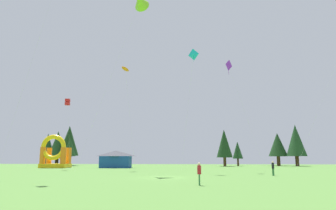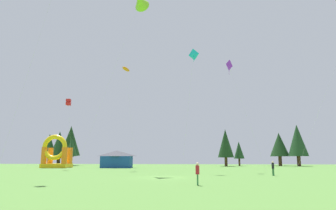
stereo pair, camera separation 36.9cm
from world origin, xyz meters
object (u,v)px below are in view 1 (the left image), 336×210
object	(u,v)px
kite_cyan_diamond	(193,56)
person_far_side	(199,172)
kite_lime_delta	(140,1)
kite_red_box	(68,102)
inflatable_orange_dome	(55,155)
kite_orange_parafoil	(125,69)
festival_tent	(116,159)
person_near_camera	(273,167)
kite_purple_diamond	(228,66)

from	to	relation	value
kite_cyan_diamond	person_far_side	distance (m)	26.15
kite_cyan_diamond	person_far_side	size ratio (longest dim) A/B	10.11
kite_lime_delta	kite_red_box	bearing A→B (deg)	142.52
kite_cyan_diamond	person_far_side	xyz separation A→B (m)	(-0.07, -20.02, -16.82)
kite_lime_delta	inflatable_orange_dome	world-z (taller)	kite_lime_delta
kite_cyan_diamond	kite_orange_parafoil	distance (m)	14.92
kite_red_box	festival_tent	xyz separation A→B (m)	(7.69, 8.12, -10.75)
kite_cyan_diamond	kite_red_box	bearing A→B (deg)	157.70
kite_orange_parafoil	person_far_side	xyz separation A→B (m)	(12.35, -28.27, -17.27)
festival_tent	person_near_camera	bearing A→B (deg)	-43.96
kite_lime_delta	person_far_side	world-z (taller)	kite_lime_delta
kite_purple_diamond	kite_orange_parafoil	size ratio (longest dim) A/B	0.95
kite_cyan_diamond	inflatable_orange_dome	distance (m)	37.19
person_near_camera	festival_tent	bearing A→B (deg)	-158.15
festival_tent	kite_cyan_diamond	bearing A→B (deg)	-48.10
person_far_side	inflatable_orange_dome	size ratio (longest dim) A/B	0.27
kite_purple_diamond	kite_lime_delta	distance (m)	17.67
inflatable_orange_dome	kite_purple_diamond	bearing A→B (deg)	-21.62
kite_orange_parafoil	person_near_camera	distance (m)	31.70
kite_lime_delta	person_far_side	bearing A→B (deg)	-65.60
kite_cyan_diamond	person_near_camera	distance (m)	20.50
festival_tent	inflatable_orange_dome	bearing A→B (deg)	-178.60
kite_lime_delta	kite_red_box	world-z (taller)	kite_lime_delta
kite_cyan_diamond	person_near_camera	size ratio (longest dim) A/B	10.49
person_near_camera	person_far_side	bearing A→B (deg)	-59.97
kite_purple_diamond	person_near_camera	size ratio (longest dim) A/B	10.09
kite_orange_parafoil	inflatable_orange_dome	world-z (taller)	kite_orange_parafoil
festival_tent	kite_purple_diamond	bearing A→B (deg)	-32.88
person_far_side	kite_purple_diamond	bearing A→B (deg)	-12.43
kite_cyan_diamond	person_near_camera	xyz separation A→B (m)	(9.50, -6.75, -16.86)
kite_cyan_diamond	inflatable_orange_dome	xyz separation A→B (m)	(-29.01, 17.52, -15.32)
person_far_side	inflatable_orange_dome	world-z (taller)	inflatable_orange_dome
kite_cyan_diamond	kite_lime_delta	distance (m)	11.80
kite_lime_delta	kite_red_box	xyz separation A→B (m)	(-15.55, 11.92, -13.62)
person_near_camera	festival_tent	size ratio (longest dim) A/B	0.29
kite_cyan_diamond	kite_red_box	world-z (taller)	kite_cyan_diamond
kite_red_box	person_near_camera	distance (m)	38.79
kite_red_box	inflatable_orange_dome	bearing A→B (deg)	124.26
kite_cyan_diamond	kite_lime_delta	size ratio (longest dim) A/B	0.68
kite_lime_delta	inflatable_orange_dome	bearing A→B (deg)	136.61
kite_purple_diamond	person_far_side	distance (m)	29.26
kite_cyan_diamond	kite_orange_parafoil	size ratio (longest dim) A/B	0.99
kite_orange_parafoil	kite_lime_delta	bearing A→B (deg)	-67.81
kite_cyan_diamond	kite_purple_diamond	distance (m)	6.99
kite_lime_delta	inflatable_orange_dome	size ratio (longest dim) A/B	3.99
kite_lime_delta	inflatable_orange_dome	distance (m)	37.14
kite_orange_parafoil	person_near_camera	size ratio (longest dim) A/B	10.64
kite_purple_diamond	person_far_side	size ratio (longest dim) A/B	9.72
kite_red_box	person_far_side	xyz separation A→B (m)	(23.63, -29.73, -11.44)
kite_orange_parafoil	inflatable_orange_dome	size ratio (longest dim) A/B	2.74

